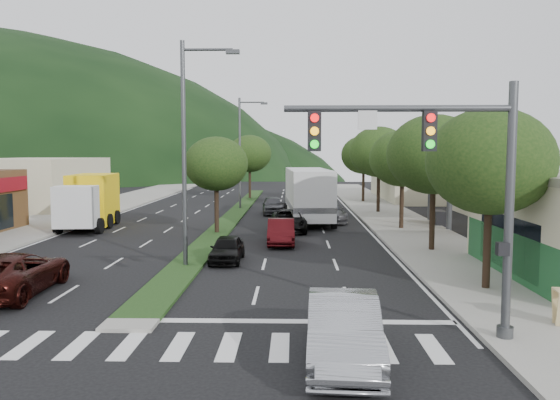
{
  "coord_description": "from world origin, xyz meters",
  "views": [
    {
      "loc": [
        4.86,
        -16.06,
        5.15
      ],
      "look_at": [
        4.11,
        13.5,
        2.56
      ],
      "focal_mm": 35.0,
      "sensor_mm": 36.0,
      "label": 1
    }
  ],
  "objects_px": {
    "tree_r_e": "(364,155)",
    "traffic_signal": "(451,171)",
    "streetlight_mid": "(242,148)",
    "tree_med_far": "(250,154)",
    "tree_r_c": "(403,159)",
    "car_queue_c": "(281,232)",
    "car_queue_a": "(227,249)",
    "tree_r_d": "(379,152)",
    "box_truck": "(90,203)",
    "motorhome": "(308,194)",
    "car_queue_d": "(289,221)",
    "car_queue_e": "(273,205)",
    "tree_r_a": "(490,161)",
    "tree_med_near": "(216,164)",
    "streetlight_near": "(188,143)",
    "tree_r_b": "(434,155)",
    "sedan_silver": "(344,330)",
    "car_queue_b": "(329,212)",
    "suv_maroon": "(14,273)"
  },
  "relations": [
    {
      "from": "tree_r_c",
      "to": "streetlight_near",
      "type": "distance_m",
      "value": 16.85
    },
    {
      "from": "tree_r_c",
      "to": "car_queue_d",
      "type": "bearing_deg",
      "value": -174.39
    },
    {
      "from": "car_queue_c",
      "to": "box_truck",
      "type": "bearing_deg",
      "value": 153.25
    },
    {
      "from": "tree_r_b",
      "to": "sedan_silver",
      "type": "distance_m",
      "value": 16.67
    },
    {
      "from": "sedan_silver",
      "to": "motorhome",
      "type": "height_order",
      "value": "motorhome"
    },
    {
      "from": "sedan_silver",
      "to": "car_queue_b",
      "type": "distance_m",
      "value": 27.3
    },
    {
      "from": "tree_r_a",
      "to": "sedan_silver",
      "type": "relative_size",
      "value": 1.34
    },
    {
      "from": "car_queue_a",
      "to": "motorhome",
      "type": "height_order",
      "value": "motorhome"
    },
    {
      "from": "car_queue_b",
      "to": "car_queue_d",
      "type": "xyz_separation_m",
      "value": [
        -2.93,
        -5.0,
        -0.05
      ]
    },
    {
      "from": "motorhome",
      "to": "suv_maroon",
      "type": "bearing_deg",
      "value": -121.93
    },
    {
      "from": "tree_r_c",
      "to": "car_queue_a",
      "type": "xyz_separation_m",
      "value": [
        -10.28,
        -10.73,
        -4.14
      ]
    },
    {
      "from": "tree_r_a",
      "to": "streetlight_mid",
      "type": "bearing_deg",
      "value": 112.13
    },
    {
      "from": "streetlight_mid",
      "to": "tree_med_far",
      "type": "bearing_deg",
      "value": 91.07
    },
    {
      "from": "streetlight_near",
      "to": "box_truck",
      "type": "bearing_deg",
      "value": 126.3
    },
    {
      "from": "tree_r_b",
      "to": "car_queue_b",
      "type": "xyz_separation_m",
      "value": [
        -4.53,
        12.27,
        -4.28
      ]
    },
    {
      "from": "tree_r_c",
      "to": "car_queue_c",
      "type": "xyz_separation_m",
      "value": [
        -7.85,
        -5.73,
        -4.05
      ]
    },
    {
      "from": "tree_r_e",
      "to": "car_queue_a",
      "type": "height_order",
      "value": "tree_r_e"
    },
    {
      "from": "streetlight_near",
      "to": "car_queue_c",
      "type": "distance_m",
      "value": 8.87
    },
    {
      "from": "tree_r_d",
      "to": "tree_r_c",
      "type": "bearing_deg",
      "value": -90.0
    },
    {
      "from": "tree_r_e",
      "to": "streetlight_mid",
      "type": "relative_size",
      "value": 0.67
    },
    {
      "from": "car_queue_d",
      "to": "car_queue_e",
      "type": "bearing_deg",
      "value": 98.06
    },
    {
      "from": "tree_r_a",
      "to": "tree_r_e",
      "type": "height_order",
      "value": "tree_r_e"
    },
    {
      "from": "tree_r_a",
      "to": "tree_med_near",
      "type": "relative_size",
      "value": 1.1
    },
    {
      "from": "car_queue_b",
      "to": "car_queue_a",
      "type": "bearing_deg",
      "value": -117.2
    },
    {
      "from": "tree_r_e",
      "to": "car_queue_e",
      "type": "height_order",
      "value": "tree_r_e"
    },
    {
      "from": "tree_r_c",
      "to": "motorhome",
      "type": "bearing_deg",
      "value": 145.16
    },
    {
      "from": "traffic_signal",
      "to": "tree_r_c",
      "type": "height_order",
      "value": "traffic_signal"
    },
    {
      "from": "traffic_signal",
      "to": "tree_r_b",
      "type": "bearing_deg",
      "value": 77.63
    },
    {
      "from": "box_truck",
      "to": "car_queue_a",
      "type": "bearing_deg",
      "value": 127.88
    },
    {
      "from": "suv_maroon",
      "to": "car_queue_c",
      "type": "bearing_deg",
      "value": -132.19
    },
    {
      "from": "tree_r_d",
      "to": "streetlight_near",
      "type": "distance_m",
      "value": 24.97
    },
    {
      "from": "motorhome",
      "to": "traffic_signal",
      "type": "bearing_deg",
      "value": -86.88
    },
    {
      "from": "streetlight_mid",
      "to": "suv_maroon",
      "type": "relative_size",
      "value": 1.81
    },
    {
      "from": "car_queue_e",
      "to": "box_truck",
      "type": "relative_size",
      "value": 0.57
    },
    {
      "from": "motorhome",
      "to": "tree_r_b",
      "type": "bearing_deg",
      "value": -67.33
    },
    {
      "from": "streetlight_near",
      "to": "tree_r_d",
      "type": "bearing_deg",
      "value": 61.8
    },
    {
      "from": "streetlight_near",
      "to": "tree_med_far",
      "type": "bearing_deg",
      "value": 90.33
    },
    {
      "from": "car_queue_a",
      "to": "tree_r_e",
      "type": "bearing_deg",
      "value": 72.2
    },
    {
      "from": "tree_r_d",
      "to": "car_queue_a",
      "type": "relative_size",
      "value": 2.0
    },
    {
      "from": "car_queue_b",
      "to": "car_queue_d",
      "type": "relative_size",
      "value": 1.02
    },
    {
      "from": "car_queue_d",
      "to": "car_queue_e",
      "type": "height_order",
      "value": "car_queue_e"
    },
    {
      "from": "tree_r_d",
      "to": "box_truck",
      "type": "distance_m",
      "value": 23.3
    },
    {
      "from": "tree_r_d",
      "to": "car_queue_b",
      "type": "bearing_deg",
      "value": -128.33
    },
    {
      "from": "tree_med_far",
      "to": "car_queue_e",
      "type": "relative_size",
      "value": 1.6
    },
    {
      "from": "streetlight_near",
      "to": "streetlight_mid",
      "type": "xyz_separation_m",
      "value": [
        0.0,
        25.0,
        0.0
      ]
    },
    {
      "from": "box_truck",
      "to": "streetlight_mid",
      "type": "bearing_deg",
      "value": -132.14
    },
    {
      "from": "tree_r_d",
      "to": "tree_med_near",
      "type": "height_order",
      "value": "tree_r_d"
    },
    {
      "from": "tree_r_e",
      "to": "traffic_signal",
      "type": "bearing_deg",
      "value": -94.09
    },
    {
      "from": "traffic_signal",
      "to": "tree_r_c",
      "type": "xyz_separation_m",
      "value": [
        2.97,
        21.54,
        0.1
      ]
    },
    {
      "from": "streetlight_near",
      "to": "car_queue_b",
      "type": "distance_m",
      "value": 18.46
    }
  ]
}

